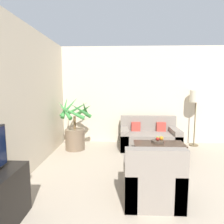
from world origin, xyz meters
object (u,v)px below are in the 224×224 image
object	(u,v)px
orange_fruit	(161,138)
fruit_bowl	(158,141)
sofa_loveseat	(149,138)
potted_palm	(75,130)
ottoman	(143,165)
floor_lamp	(196,99)
apple_red	(158,139)
apple_green	(158,138)
coffee_table	(159,145)
armchair	(152,182)

from	to	relation	value
orange_fruit	fruit_bowl	bearing A→B (deg)	-168.68
sofa_loveseat	fruit_bowl	size ratio (longest dim) A/B	5.53
potted_palm	ottoman	size ratio (longest dim) A/B	2.46
potted_palm	fruit_bowl	distance (m)	2.07
floor_lamp	apple_red	xyz separation A→B (m)	(-1.19, -1.10, -0.80)
apple_green	orange_fruit	xyz separation A→B (m)	(0.08, -0.04, 0.01)
potted_palm	floor_lamp	distance (m)	3.28
apple_green	orange_fruit	world-z (taller)	orange_fruit
coffee_table	orange_fruit	world-z (taller)	orange_fruit
potted_palm	apple_green	distance (m)	2.05
potted_palm	fruit_bowl	bearing A→B (deg)	-17.29
apple_red	ottoman	xyz separation A→B (m)	(-0.40, -0.82, -0.28)
floor_lamp	ottoman	distance (m)	2.72
apple_red	potted_palm	bearing A→B (deg)	162.08
potted_palm	fruit_bowl	size ratio (longest dim) A/B	5.00
ottoman	potted_palm	bearing A→B (deg)	137.03
potted_palm	apple_red	world-z (taller)	potted_palm
floor_lamp	sofa_loveseat	bearing A→B (deg)	-168.51
sofa_loveseat	armchair	size ratio (longest dim) A/B	1.78
fruit_bowl	armchair	world-z (taller)	armchair
apple_green	floor_lamp	bearing A→B (deg)	40.92
orange_fruit	potted_palm	bearing A→B (deg)	163.79
orange_fruit	apple_red	bearing A→B (deg)	-157.13
fruit_bowl	apple_green	size ratio (longest dim) A/B	3.58
potted_palm	floor_lamp	bearing A→B (deg)	8.42
orange_fruit	armchair	bearing A→B (deg)	-105.81
floor_lamp	fruit_bowl	size ratio (longest dim) A/B	5.55
floor_lamp	apple_green	size ratio (longest dim) A/B	19.89
apple_red	ottoman	size ratio (longest dim) A/B	0.13
armchair	fruit_bowl	bearing A→B (deg)	76.77
potted_palm	coffee_table	distance (m)	2.11
ottoman	apple_red	bearing A→B (deg)	63.96
sofa_loveseat	apple_red	size ratio (longest dim) A/B	20.44
potted_palm	orange_fruit	size ratio (longest dim) A/B	15.72
sofa_loveseat	ottoman	distance (m)	1.70
floor_lamp	orange_fruit	world-z (taller)	floor_lamp
potted_palm	coffee_table	bearing A→B (deg)	-18.87
potted_palm	orange_fruit	distance (m)	2.14
coffee_table	orange_fruit	xyz separation A→B (m)	(0.06, 0.08, 0.14)
armchair	ottoman	world-z (taller)	armchair
coffee_table	apple_green	distance (m)	0.18
ottoman	orange_fruit	bearing A→B (deg)	60.24
ottoman	sofa_loveseat	bearing A→B (deg)	78.45
apple_green	coffee_table	bearing A→B (deg)	-83.56
coffee_table	apple_red	size ratio (longest dim) A/B	14.67
sofa_loveseat	coffee_table	world-z (taller)	sofa_loveseat
apple_green	sofa_loveseat	bearing A→B (deg)	95.51
coffee_table	sofa_loveseat	bearing A→B (deg)	95.64
fruit_bowl	coffee_table	bearing A→B (deg)	-73.25
apple_green	armchair	xyz separation A→B (m)	(-0.38, -1.67, -0.20)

